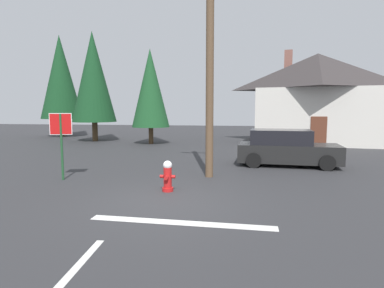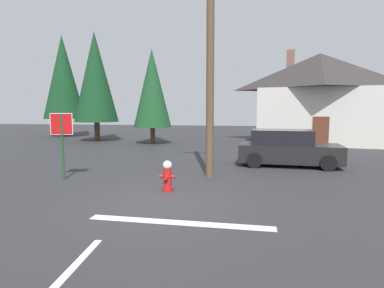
{
  "view_description": "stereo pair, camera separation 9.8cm",
  "coord_description": "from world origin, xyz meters",
  "px_view_note": "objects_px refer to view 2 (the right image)",
  "views": [
    {
      "loc": [
        2.06,
        -8.01,
        2.45
      ],
      "look_at": [
        0.53,
        1.87,
        1.35
      ],
      "focal_mm": 29.48,
      "sensor_mm": 36.0,
      "label": 1
    },
    {
      "loc": [
        2.15,
        -8.0,
        2.45
      ],
      "look_at": [
        0.53,
        1.87,
        1.35
      ],
      "focal_mm": 29.48,
      "sensor_mm": 36.0,
      "label": 2
    }
  ],
  "objects_px": {
    "parked_car": "(287,148)",
    "pine_tree_short_left": "(95,77)",
    "pine_tree_mid_left": "(152,88)",
    "fire_hydrant": "(167,176)",
    "stop_sign_near": "(62,132)",
    "pine_tree_tall_left": "(63,78)",
    "house": "(319,97)",
    "utility_pole": "(210,59)"
  },
  "relations": [
    {
      "from": "stop_sign_near",
      "to": "pine_tree_mid_left",
      "type": "relative_size",
      "value": 0.35
    },
    {
      "from": "parked_car",
      "to": "stop_sign_near",
      "type": "bearing_deg",
      "value": -152.8
    },
    {
      "from": "house",
      "to": "pine_tree_short_left",
      "type": "xyz_separation_m",
      "value": [
        -16.65,
        -1.33,
        1.55
      ]
    },
    {
      "from": "stop_sign_near",
      "to": "fire_hydrant",
      "type": "height_order",
      "value": "stop_sign_near"
    },
    {
      "from": "fire_hydrant",
      "to": "parked_car",
      "type": "xyz_separation_m",
      "value": [
        4.12,
        5.11,
        0.3
      ]
    },
    {
      "from": "fire_hydrant",
      "to": "house",
      "type": "bearing_deg",
      "value": 63.68
    },
    {
      "from": "fire_hydrant",
      "to": "house",
      "type": "distance_m",
      "value": 17.33
    },
    {
      "from": "pine_tree_short_left",
      "to": "pine_tree_tall_left",
      "type": "bearing_deg",
      "value": 143.79
    },
    {
      "from": "pine_tree_short_left",
      "to": "utility_pole",
      "type": "bearing_deg",
      "value": -49.29
    },
    {
      "from": "pine_tree_mid_left",
      "to": "fire_hydrant",
      "type": "bearing_deg",
      "value": -71.74
    },
    {
      "from": "house",
      "to": "utility_pole",
      "type": "bearing_deg",
      "value": -116.6
    },
    {
      "from": "stop_sign_near",
      "to": "pine_tree_tall_left",
      "type": "height_order",
      "value": "pine_tree_tall_left"
    },
    {
      "from": "stop_sign_near",
      "to": "fire_hydrant",
      "type": "relative_size",
      "value": 2.5
    },
    {
      "from": "fire_hydrant",
      "to": "pine_tree_short_left",
      "type": "relative_size",
      "value": 0.11
    },
    {
      "from": "parked_car",
      "to": "pine_tree_short_left",
      "type": "relative_size",
      "value": 0.53
    },
    {
      "from": "fire_hydrant",
      "to": "parked_car",
      "type": "distance_m",
      "value": 6.57
    },
    {
      "from": "fire_hydrant",
      "to": "utility_pole",
      "type": "distance_m",
      "value": 4.5
    },
    {
      "from": "fire_hydrant",
      "to": "house",
      "type": "height_order",
      "value": "house"
    },
    {
      "from": "pine_tree_tall_left",
      "to": "utility_pole",
      "type": "bearing_deg",
      "value": -45.66
    },
    {
      "from": "utility_pole",
      "to": "pine_tree_mid_left",
      "type": "relative_size",
      "value": 1.21
    },
    {
      "from": "stop_sign_near",
      "to": "parked_car",
      "type": "relative_size",
      "value": 0.53
    },
    {
      "from": "utility_pole",
      "to": "house",
      "type": "xyz_separation_m",
      "value": [
        6.55,
        13.07,
        -0.85
      ]
    },
    {
      "from": "parked_car",
      "to": "pine_tree_tall_left",
      "type": "distance_m",
      "value": 22.36
    },
    {
      "from": "pine_tree_mid_left",
      "to": "pine_tree_short_left",
      "type": "relative_size",
      "value": 0.8
    },
    {
      "from": "parked_car",
      "to": "pine_tree_mid_left",
      "type": "bearing_deg",
      "value": 137.48
    },
    {
      "from": "stop_sign_near",
      "to": "fire_hydrant",
      "type": "distance_m",
      "value": 4.26
    },
    {
      "from": "utility_pole",
      "to": "pine_tree_mid_left",
      "type": "height_order",
      "value": "utility_pole"
    },
    {
      "from": "pine_tree_mid_left",
      "to": "pine_tree_tall_left",
      "type": "bearing_deg",
      "value": 153.77
    },
    {
      "from": "parked_car",
      "to": "house",
      "type": "bearing_deg",
      "value": 71.29
    },
    {
      "from": "fire_hydrant",
      "to": "pine_tree_short_left",
      "type": "distance_m",
      "value": 17.26
    },
    {
      "from": "utility_pole",
      "to": "house",
      "type": "distance_m",
      "value": 14.64
    },
    {
      "from": "fire_hydrant",
      "to": "pine_tree_short_left",
      "type": "xyz_separation_m",
      "value": [
        -9.07,
        13.99,
        4.45
      ]
    },
    {
      "from": "pine_tree_mid_left",
      "to": "pine_tree_short_left",
      "type": "distance_m",
      "value": 5.12
    },
    {
      "from": "parked_car",
      "to": "pine_tree_mid_left",
      "type": "xyz_separation_m",
      "value": [
        -8.33,
        7.64,
        3.18
      ]
    },
    {
      "from": "fire_hydrant",
      "to": "pine_tree_tall_left",
      "type": "xyz_separation_m",
      "value": [
        -13.91,
        17.53,
        4.86
      ]
    },
    {
      "from": "parked_car",
      "to": "pine_tree_short_left",
      "type": "xyz_separation_m",
      "value": [
        -13.19,
        8.88,
        4.16
      ]
    },
    {
      "from": "utility_pole",
      "to": "pine_tree_short_left",
      "type": "xyz_separation_m",
      "value": [
        -10.1,
        11.74,
        0.69
      ]
    },
    {
      "from": "house",
      "to": "parked_car",
      "type": "xyz_separation_m",
      "value": [
        -3.46,
        -10.2,
        -2.61
      ]
    },
    {
      "from": "stop_sign_near",
      "to": "pine_tree_tall_left",
      "type": "relative_size",
      "value": 0.26
    },
    {
      "from": "house",
      "to": "pine_tree_short_left",
      "type": "height_order",
      "value": "pine_tree_short_left"
    },
    {
      "from": "stop_sign_near",
      "to": "parked_car",
      "type": "height_order",
      "value": "stop_sign_near"
    },
    {
      "from": "pine_tree_mid_left",
      "to": "house",
      "type": "bearing_deg",
      "value": 12.29
    }
  ]
}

